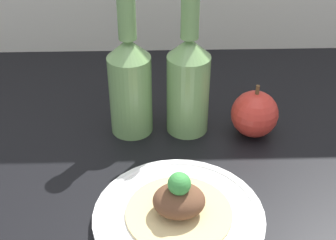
{
  "coord_description": "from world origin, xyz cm",
  "views": [
    {
      "loc": [
        -10.92,
        -53.31,
        50.62
      ],
      "look_at": [
        -9.16,
        6.62,
        9.91
      ],
      "focal_mm": 50.0,
      "sensor_mm": 36.0,
      "label": 1
    }
  ],
  "objects_px": {
    "plate": "(179,216)",
    "cider_bottle_left": "(130,80)",
    "plated_food": "(179,202)",
    "apple": "(255,114)",
    "cider_bottle_right": "(188,80)"
  },
  "relations": [
    {
      "from": "plated_food",
      "to": "apple",
      "type": "bearing_deg",
      "value": 55.77
    },
    {
      "from": "plated_food",
      "to": "cider_bottle_right",
      "type": "xyz_separation_m",
      "value": [
        0.03,
        0.24,
        0.07
      ]
    },
    {
      "from": "plate",
      "to": "cider_bottle_left",
      "type": "distance_m",
      "value": 0.27
    },
    {
      "from": "cider_bottle_right",
      "to": "apple",
      "type": "bearing_deg",
      "value": -9.67
    },
    {
      "from": "plated_food",
      "to": "cider_bottle_left",
      "type": "bearing_deg",
      "value": 107.71
    },
    {
      "from": "plated_food",
      "to": "apple",
      "type": "relative_size",
      "value": 1.52
    },
    {
      "from": "plate",
      "to": "cider_bottle_left",
      "type": "bearing_deg",
      "value": 107.71
    },
    {
      "from": "plated_food",
      "to": "apple",
      "type": "xyz_separation_m",
      "value": [
        0.15,
        0.22,
        0.0
      ]
    },
    {
      "from": "plate",
      "to": "cider_bottle_right",
      "type": "distance_m",
      "value": 0.26
    },
    {
      "from": "plate",
      "to": "apple",
      "type": "distance_m",
      "value": 0.26
    },
    {
      "from": "plate",
      "to": "cider_bottle_left",
      "type": "xyz_separation_m",
      "value": [
        -0.08,
        0.24,
        0.09
      ]
    },
    {
      "from": "plated_food",
      "to": "apple",
      "type": "height_order",
      "value": "apple"
    },
    {
      "from": "cider_bottle_left",
      "to": "cider_bottle_right",
      "type": "bearing_deg",
      "value": 0.0
    },
    {
      "from": "cider_bottle_left",
      "to": "apple",
      "type": "relative_size",
      "value": 2.78
    },
    {
      "from": "plated_food",
      "to": "apple",
      "type": "distance_m",
      "value": 0.26
    }
  ]
}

